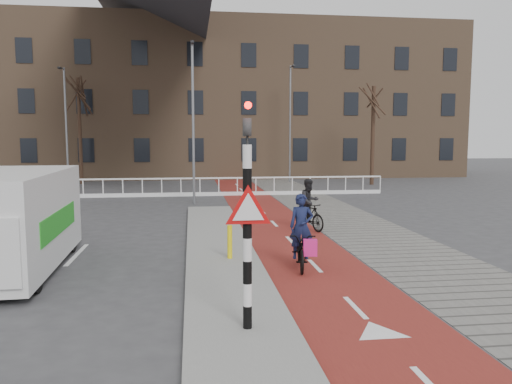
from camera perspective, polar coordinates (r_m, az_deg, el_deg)
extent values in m
plane|color=#38383A|center=(10.13, 1.17, -11.61)|extent=(120.00, 120.00, 0.00)
cube|color=maroon|center=(19.99, 1.14, -2.67)|extent=(2.50, 60.00, 0.01)
cube|color=slate|center=(20.59, 8.88, -2.48)|extent=(3.00, 60.00, 0.01)
cube|color=gray|center=(13.89, -4.19, -6.43)|extent=(1.80, 16.00, 0.12)
cylinder|color=black|center=(7.74, -1.00, -5.29)|extent=(0.14, 0.14, 2.88)
imported|color=black|center=(7.58, -1.02, 8.46)|extent=(0.13, 0.16, 0.80)
cylinder|color=#FF0C05|center=(7.45, -0.90, 9.89)|extent=(0.11, 0.02, 0.11)
cylinder|color=yellow|center=(12.42, -3.02, -5.71)|extent=(0.12, 0.12, 0.83)
imported|color=black|center=(11.95, 5.18, -6.60)|extent=(0.84, 1.75, 0.88)
imported|color=#141B3E|center=(11.84, 5.21, -3.92)|extent=(0.61, 0.45, 1.54)
cube|color=#DA1E7D|center=(11.42, 6.21, -6.34)|extent=(0.33, 0.24, 0.37)
imported|color=black|center=(16.81, 6.08, -2.76)|extent=(1.03, 1.62, 0.94)
imported|color=black|center=(16.74, 6.10, -1.04)|extent=(0.88, 0.80, 1.48)
cube|color=silver|center=(12.84, -26.29, -2.75)|extent=(2.35, 5.47, 2.16)
cube|color=green|center=(12.55, -21.55, -3.20)|extent=(0.14, 3.45, 0.55)
cylinder|color=black|center=(11.03, -24.22, -8.63)|extent=(0.30, 0.76, 0.76)
cylinder|color=black|center=(14.52, -20.56, -4.98)|extent=(0.30, 0.76, 0.76)
cube|color=silver|center=(26.86, -15.01, 1.44)|extent=(28.00, 0.08, 0.08)
cube|color=silver|center=(26.94, -14.96, -0.36)|extent=(28.00, 0.10, 0.20)
cube|color=#7F6047|center=(41.66, -9.69, 10.16)|extent=(46.00, 10.00, 12.00)
cylinder|color=black|center=(35.34, -19.48, 6.56)|extent=(0.23, 0.23, 7.02)
cylinder|color=black|center=(33.77, 13.20, 6.27)|extent=(0.26, 0.26, 6.42)
cylinder|color=slate|center=(23.47, -7.19, 7.64)|extent=(0.12, 0.12, 7.38)
cylinder|color=slate|center=(32.43, -20.86, 6.76)|extent=(0.12, 0.12, 7.24)
cylinder|color=slate|center=(34.86, 3.91, 7.70)|extent=(0.12, 0.12, 7.98)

